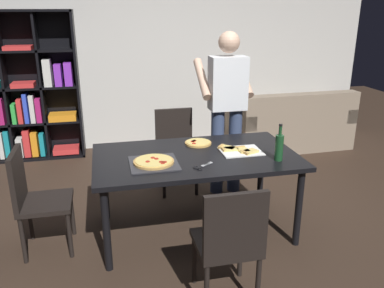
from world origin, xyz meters
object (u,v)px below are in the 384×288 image
(bookshelf, at_px, (22,94))
(pepperoni_pizza_on_tray, at_px, (154,162))
(couch, at_px, (290,127))
(chair_far_side, at_px, (176,145))
(second_pizza_plain, at_px, (198,143))
(dining_table, at_px, (196,162))
(wine_bottle, at_px, (279,147))
(kitchen_scissors, at_px, (201,167))
(chair_near_camera, at_px, (230,239))
(chair_left_end, at_px, (34,195))
(person_serving_pizza, at_px, (227,104))

(bookshelf, relative_size, pepperoni_pizza_on_tray, 4.94)
(bookshelf, bearing_deg, couch, -6.00)
(chair_far_side, xyz_separation_m, second_pizza_plain, (0.09, -0.71, 0.25))
(dining_table, bearing_deg, second_pizza_plain, 72.64)
(couch, distance_m, wine_bottle, 2.65)
(pepperoni_pizza_on_tray, bearing_deg, dining_table, 18.35)
(bookshelf, bearing_deg, dining_table, -52.75)
(chair_far_side, relative_size, kitchen_scissors, 4.75)
(kitchen_scissors, bearing_deg, couch, 49.72)
(bookshelf, distance_m, wine_bottle, 3.61)
(chair_near_camera, height_order, second_pizza_plain, chair_near_camera)
(chair_far_side, relative_size, chair_left_end, 1.00)
(bookshelf, bearing_deg, chair_far_side, -37.59)
(wine_bottle, bearing_deg, second_pizza_plain, 135.38)
(wine_bottle, bearing_deg, chair_far_side, 117.27)
(couch, relative_size, wine_bottle, 5.45)
(bookshelf, distance_m, pepperoni_pizza_on_tray, 2.88)
(chair_far_side, bearing_deg, dining_table, -90.00)
(chair_near_camera, height_order, kitchen_scissors, chair_near_camera)
(bookshelf, distance_m, person_serving_pizza, 2.83)
(chair_left_end, xyz_separation_m, couch, (3.27, 1.99, -0.21))
(pepperoni_pizza_on_tray, bearing_deg, second_pizza_plain, 40.76)
(chair_far_side, relative_size, wine_bottle, 2.85)
(chair_near_camera, xyz_separation_m, chair_far_side, (0.00, 1.97, 0.00))
(couch, height_order, pepperoni_pizza_on_tray, couch)
(wine_bottle, height_order, kitchen_scissors, wine_bottle)
(chair_near_camera, distance_m, kitchen_scissors, 0.74)
(chair_near_camera, xyz_separation_m, person_serving_pizza, (0.52, 1.75, 0.49))
(person_serving_pizza, bearing_deg, chair_far_side, 156.95)
(dining_table, distance_m, pepperoni_pizza_on_tray, 0.41)
(chair_left_end, distance_m, kitchen_scissors, 1.40)
(chair_far_side, bearing_deg, person_serving_pizza, -23.05)
(pepperoni_pizza_on_tray, relative_size, kitchen_scissors, 2.08)
(chair_near_camera, relative_size, kitchen_scissors, 4.75)
(dining_table, xyz_separation_m, pepperoni_pizza_on_tray, (-0.39, -0.13, 0.08))
(wine_bottle, height_order, second_pizza_plain, wine_bottle)
(kitchen_scissors, bearing_deg, chair_left_end, 168.00)
(pepperoni_pizza_on_tray, distance_m, second_pizza_plain, 0.62)
(dining_table, bearing_deg, kitchen_scissors, -94.87)
(pepperoni_pizza_on_tray, bearing_deg, wine_bottle, -8.08)
(bookshelf, xyz_separation_m, kitchen_scissors, (1.78, -2.66, -0.13))
(dining_table, relative_size, person_serving_pizza, 1.01)
(couch, height_order, second_pizza_plain, couch)
(chair_left_end, xyz_separation_m, bookshelf, (-0.44, 2.38, 0.37))
(wine_bottle, xyz_separation_m, second_pizza_plain, (-0.56, 0.55, -0.11))
(chair_left_end, height_order, couch, chair_left_end)
(chair_far_side, height_order, person_serving_pizza, person_serving_pizza)
(dining_table, relative_size, wine_bottle, 5.58)
(dining_table, bearing_deg, chair_near_camera, -90.00)
(pepperoni_pizza_on_tray, bearing_deg, bookshelf, 119.58)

